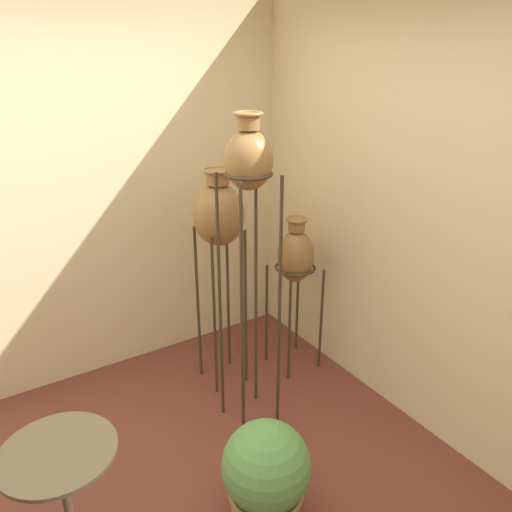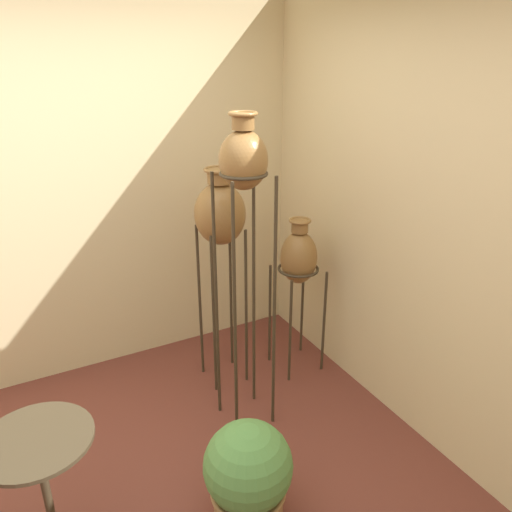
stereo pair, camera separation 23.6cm
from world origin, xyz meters
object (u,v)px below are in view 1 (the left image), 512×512
at_px(vase_stand_tall, 249,174).
at_px(side_table, 65,492).
at_px(potted_plant, 266,474).
at_px(vase_stand_short, 296,258).
at_px(vase_stand_medium, 219,217).

relative_size(vase_stand_tall, side_table, 2.49).
relative_size(vase_stand_tall, potted_plant, 3.38).
height_order(vase_stand_short, side_table, vase_stand_short).
relative_size(vase_stand_medium, potted_plant, 2.71).
bearing_deg(potted_plant, vase_stand_medium, 70.77).
bearing_deg(vase_stand_tall, vase_stand_medium, 82.41).
height_order(vase_stand_tall, vase_stand_short, vase_stand_tall).
height_order(side_table, potted_plant, side_table).
distance_m(vase_stand_short, potted_plant, 1.52).
bearing_deg(vase_stand_tall, side_table, -156.14).
xyz_separation_m(vase_stand_short, potted_plant, (-0.94, -1.04, -0.58)).
relative_size(vase_stand_medium, vase_stand_short, 1.33).
height_order(vase_stand_medium, side_table, vase_stand_medium).
height_order(vase_stand_short, potted_plant, vase_stand_short).
relative_size(vase_stand_short, side_table, 1.50).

